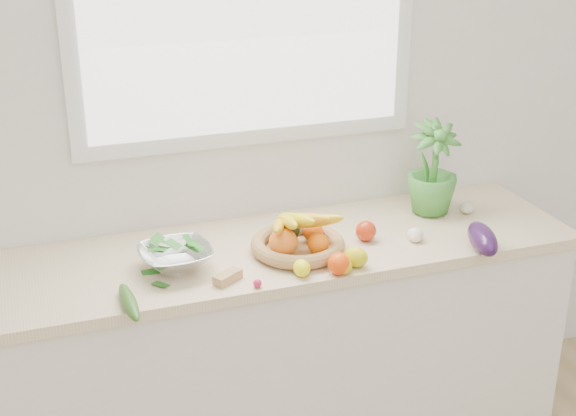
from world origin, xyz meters
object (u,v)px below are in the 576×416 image
object	(u,v)px
eggplant	(482,239)
colander_with_spinach	(175,253)
fruit_basket	(297,240)
cucumber	(129,302)
apple	(366,231)
potted_herb	(433,167)

from	to	relation	value
eggplant	colander_with_spinach	size ratio (longest dim) A/B	0.88
eggplant	fruit_basket	distance (m)	0.66
cucumber	fruit_basket	bearing A→B (deg)	17.95
apple	colander_with_spinach	world-z (taller)	colander_with_spinach
cucumber	colander_with_spinach	size ratio (longest dim) A/B	0.94
cucumber	fruit_basket	world-z (taller)	fruit_basket
cucumber	potted_herb	bearing A→B (deg)	16.59
apple	eggplant	size ratio (longest dim) A/B	0.33
eggplant	fruit_basket	xyz separation A→B (m)	(-0.63, 0.20, 0.00)
colander_with_spinach	cucumber	bearing A→B (deg)	-132.05
apple	cucumber	bearing A→B (deg)	-166.57
potted_herb	eggplant	bearing A→B (deg)	-89.05
fruit_basket	apple	bearing A→B (deg)	2.47
cucumber	colander_with_spinach	xyz separation A→B (m)	(0.19, 0.21, 0.04)
eggplant	potted_herb	distance (m)	0.40
potted_herb	colander_with_spinach	size ratio (longest dim) A/B	1.39
cucumber	fruit_basket	xyz separation A→B (m)	(0.62, 0.20, 0.03)
potted_herb	apple	bearing A→B (deg)	-155.78
cucumber	colander_with_spinach	bearing A→B (deg)	47.95
eggplant	colander_with_spinach	xyz separation A→B (m)	(-1.06, 0.21, 0.02)
fruit_basket	colander_with_spinach	distance (m)	0.43
cucumber	apple	bearing A→B (deg)	13.43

